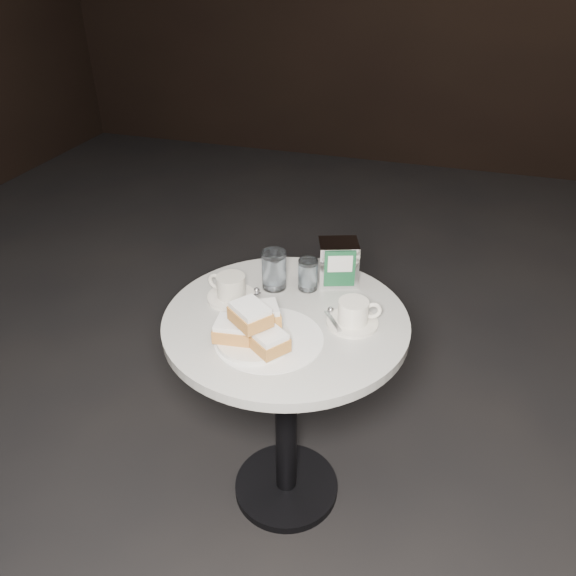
% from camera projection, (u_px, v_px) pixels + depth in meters
% --- Properties ---
extents(ground, '(7.00, 7.00, 0.00)m').
position_uv_depth(ground, '(286.00, 489.00, 1.99)').
color(ground, black).
rests_on(ground, ground).
extents(cafe_table, '(0.70, 0.70, 0.74)m').
position_uv_depth(cafe_table, '(286.00, 370.00, 1.70)').
color(cafe_table, black).
rests_on(cafe_table, ground).
extents(sugar_spill, '(0.31, 0.31, 0.00)m').
position_uv_depth(sugar_spill, '(269.00, 338.00, 1.51)').
color(sugar_spill, white).
rests_on(sugar_spill, cafe_table).
extents(beignet_plate, '(0.24, 0.24, 0.13)m').
position_uv_depth(beignet_plate, '(253.00, 329.00, 1.46)').
color(beignet_plate, silver).
rests_on(beignet_plate, cafe_table).
extents(coffee_cup_left, '(0.17, 0.17, 0.08)m').
position_uv_depth(coffee_cup_left, '(231.00, 289.00, 1.66)').
color(coffee_cup_left, white).
rests_on(coffee_cup_left, cafe_table).
extents(coffee_cup_right, '(0.19, 0.19, 0.08)m').
position_uv_depth(coffee_cup_right, '(353.00, 314.00, 1.55)').
color(coffee_cup_right, silver).
rests_on(coffee_cup_right, cafe_table).
extents(water_glass_left, '(0.10, 0.10, 0.12)m').
position_uv_depth(water_glass_left, '(274.00, 270.00, 1.70)').
color(water_glass_left, silver).
rests_on(water_glass_left, cafe_table).
extents(water_glass_right, '(0.06, 0.06, 0.10)m').
position_uv_depth(water_glass_right, '(308.00, 275.00, 1.70)').
color(water_glass_right, white).
rests_on(water_glass_right, cafe_table).
extents(napkin_dispenser, '(0.14, 0.13, 0.14)m').
position_uv_depth(napkin_dispenser, '(338.00, 262.00, 1.72)').
color(napkin_dispenser, silver).
rests_on(napkin_dispenser, cafe_table).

